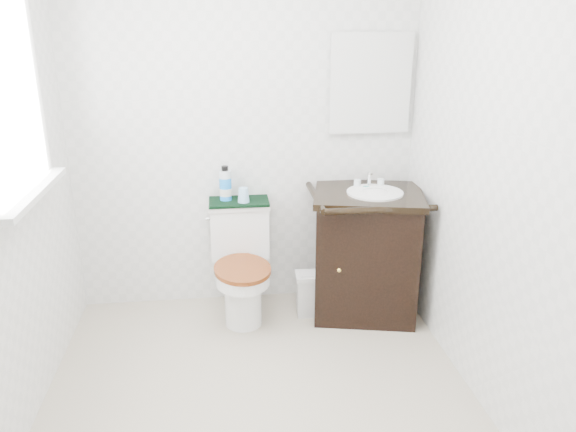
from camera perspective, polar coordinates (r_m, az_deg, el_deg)
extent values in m
plane|color=#AB9E8A|center=(2.98, -2.72, -18.68)|extent=(2.40, 2.40, 0.00)
plane|color=silver|center=(3.60, -4.49, 9.16)|extent=(2.40, 0.00, 2.40)
plane|color=silver|center=(1.31, 0.48, -9.47)|extent=(2.40, 0.00, 2.40)
plane|color=silver|center=(2.73, 20.63, 4.68)|extent=(0.00, 2.40, 2.40)
cube|color=white|center=(2.76, -26.91, 11.44)|extent=(0.02, 0.70, 0.90)
cube|color=silver|center=(3.66, 8.37, 13.15)|extent=(0.50, 0.02, 0.60)
cylinder|color=white|center=(3.57, -4.58, -8.35)|extent=(0.23, 0.23, 0.35)
cube|color=white|center=(3.79, -4.76, -6.61)|extent=(0.23, 0.28, 0.35)
cube|color=white|center=(3.67, -4.92, -1.61)|extent=(0.37, 0.18, 0.34)
cube|color=white|center=(3.61, -5.00, 1.11)|extent=(0.39, 0.20, 0.03)
cylinder|color=white|center=(3.45, -4.63, -6.05)|extent=(0.34, 0.34, 0.08)
cylinder|color=maroon|center=(3.44, -4.65, -5.38)|extent=(0.38, 0.38, 0.03)
cube|color=black|center=(3.66, 7.90, -4.04)|extent=(0.72, 0.65, 0.78)
cube|color=black|center=(3.52, 8.20, 2.10)|extent=(0.77, 0.70, 0.04)
cylinder|color=white|center=(3.50, 8.82, 2.36)|extent=(0.35, 0.35, 0.01)
ellipsoid|color=white|center=(3.51, 8.77, 1.50)|extent=(0.30, 0.30, 0.15)
cylinder|color=silver|center=(3.62, 8.25, 3.71)|extent=(0.02, 0.02, 0.10)
cube|color=silver|center=(3.70, 2.31, -8.10)|extent=(0.18, 0.14, 0.26)
cube|color=silver|center=(3.64, 2.34, -6.11)|extent=(0.20, 0.16, 0.03)
cube|color=black|center=(3.60, -5.01, 1.47)|extent=(0.38, 0.22, 0.02)
cylinder|color=#1C84EE|center=(3.60, -6.36, 2.76)|extent=(0.08, 0.08, 0.14)
cylinder|color=silver|center=(3.58, -6.42, 4.24)|extent=(0.08, 0.08, 0.05)
cylinder|color=black|center=(3.57, -6.44, 4.84)|extent=(0.04, 0.04, 0.03)
cone|color=#8FC2EA|center=(3.55, -4.54, 2.15)|extent=(0.07, 0.07, 0.09)
ellipsoid|color=#18746A|center=(3.59, 7.94, 2.95)|extent=(0.06, 0.04, 0.02)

